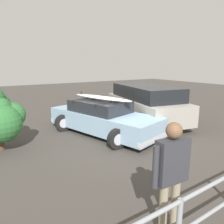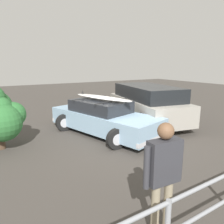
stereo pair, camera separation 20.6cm
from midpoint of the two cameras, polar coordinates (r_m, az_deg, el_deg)
name	(u,v)px [view 2 (the right image)]	position (r m, az deg, el deg)	size (l,w,h in m)	color
ground_plane	(122,138)	(7.90, 3.43, -6.82)	(44.00, 44.00, 0.02)	#423D38
parking_stripe	(130,129)	(9.00, 5.27, -4.32)	(4.45, 0.12, 0.00)	silver
sedan_car	(103,117)	(8.23, -1.62, -1.44)	(3.01, 4.77, 1.54)	#8CADC6
suv_car	(147,103)	(9.82, 9.76, 2.21)	(3.19, 4.82, 1.66)	#9E998E
person_bystander	(164,170)	(3.42, 15.04, -14.45)	(0.70, 0.24, 1.81)	gray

